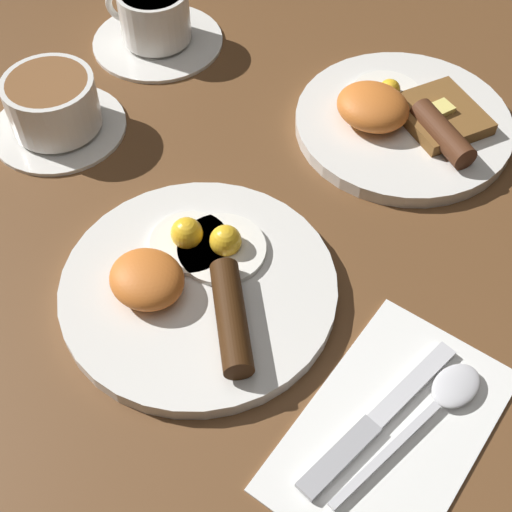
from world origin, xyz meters
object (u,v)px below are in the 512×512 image
(teacup_far, at_px, (155,23))
(spoon, at_px, (442,399))
(knife, at_px, (372,424))
(breakfast_plate_far, at_px, (402,119))
(breakfast_plate_near, at_px, (196,284))
(teacup_near, at_px, (53,108))

(teacup_far, xyz_separation_m, spoon, (0.52, -0.20, -0.02))
(teacup_far, bearing_deg, knife, -27.10)
(breakfast_plate_far, xyz_separation_m, spoon, (0.20, -0.26, -0.01))
(breakfast_plate_near, xyz_separation_m, breakfast_plate_far, (0.02, 0.30, 0.00))
(teacup_far, relative_size, spoon, 0.93)
(breakfast_plate_far, bearing_deg, teacup_near, -140.02)
(breakfast_plate_far, height_order, teacup_near, teacup_near)
(breakfast_plate_near, distance_m, breakfast_plate_far, 0.30)
(breakfast_plate_near, xyz_separation_m, knife, (0.20, -0.01, -0.01))
(breakfast_plate_near, xyz_separation_m, teacup_near, (-0.26, 0.06, 0.02))
(teacup_near, bearing_deg, breakfast_plate_near, -13.30)
(breakfast_plate_far, height_order, knife, breakfast_plate_far)
(breakfast_plate_near, bearing_deg, knife, -2.15)
(teacup_near, relative_size, spoon, 0.85)
(breakfast_plate_far, xyz_separation_m, knife, (0.17, -0.31, -0.01))
(teacup_near, bearing_deg, knife, -8.63)
(breakfast_plate_near, height_order, breakfast_plate_far, breakfast_plate_far)
(teacup_near, distance_m, spoon, 0.49)
(spoon, bearing_deg, teacup_near, 95.82)
(breakfast_plate_near, distance_m, knife, 0.20)
(knife, bearing_deg, teacup_far, 68.82)
(breakfast_plate_far, height_order, spoon, breakfast_plate_far)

